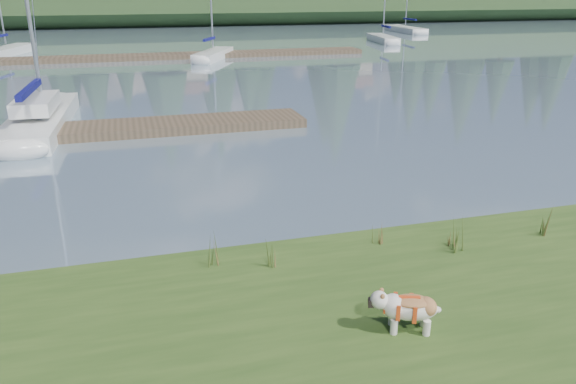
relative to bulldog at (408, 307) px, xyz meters
name	(u,v)px	position (x,y,z in m)	size (l,w,h in m)	color
ground	(154,59)	(-1.33, 34.69, -0.70)	(200.00, 200.00, 0.00)	#778D9F
ridge	(134,3)	(-1.33, 77.69, 1.80)	(200.00, 20.00, 5.00)	#21361A
bulldog	(408,307)	(0.00, 0.00, 0.00)	(0.95, 0.59, 0.56)	silver
sailboat_main	(43,113)	(-6.30, 15.81, -0.28)	(2.06, 8.65, 12.37)	silver
dock_near	(68,132)	(-5.33, 13.69, -0.55)	(16.00, 2.00, 0.30)	#4C3D2C
dock_far	(183,56)	(0.67, 34.69, -0.55)	(26.00, 2.20, 0.30)	#4C3D2C
sailboat_bg_1	(11,49)	(-11.25, 40.45, -0.37)	(3.37, 7.61, 11.22)	silver
sailboat_bg_2	(216,53)	(2.82, 33.84, -0.37)	(3.96, 6.45, 9.98)	silver
sailboat_bg_4	(381,38)	(19.11, 42.10, -0.37)	(2.43, 7.05, 10.33)	silver
sailboat_bg_5	(402,29)	(26.36, 52.26, -0.38)	(2.16, 8.85, 12.44)	silver
weed_0	(271,253)	(-1.31, 2.25, -0.09)	(0.17, 0.14, 0.61)	#475B23
weed_1	(377,234)	(0.74, 2.59, -0.17)	(0.17, 0.14, 0.42)	#475B23
weed_2	(459,235)	(1.97, 1.93, -0.06)	(0.17, 0.14, 0.71)	#475B23
weed_3	(214,251)	(-2.20, 2.59, -0.11)	(0.17, 0.14, 0.57)	#475B23
weed_4	(454,238)	(2.00, 2.12, -0.20)	(0.17, 0.14, 0.37)	#475B23
weed_5	(542,223)	(3.81, 2.06, -0.10)	(0.17, 0.14, 0.60)	#475B23
mud_lip	(258,259)	(-1.33, 3.09, -0.63)	(60.00, 0.50, 0.14)	#33281C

